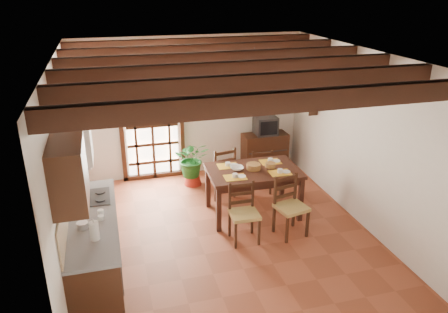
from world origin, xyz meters
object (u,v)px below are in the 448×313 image
object	(u,v)px
sideboard	(265,152)
potted_plant	(192,158)
kitchen_counter	(95,247)
chair_near_right	(290,217)
chair_far_right	(260,178)
chair_far_left	(221,180)
pendant_lamp	(253,94)
crt_tv	(266,125)
dining_table	(253,175)
chair_near_left	(244,223)

from	to	relation	value
sideboard	potted_plant	xyz separation A→B (m)	(-1.62, -0.33, 0.17)
kitchen_counter	potted_plant	xyz separation A→B (m)	(1.83, 2.49, 0.10)
chair_near_right	chair_far_right	size ratio (longest dim) A/B	1.09
chair_far_left	pendant_lamp	world-z (taller)	pendant_lamp
chair_near_right	crt_tv	bearing A→B (deg)	66.60
chair_near_right	chair_far_right	distance (m)	1.55
pendant_lamp	dining_table	bearing A→B (deg)	-90.00
dining_table	crt_tv	distance (m)	1.95
kitchen_counter	dining_table	bearing A→B (deg)	22.88
dining_table	sideboard	xyz separation A→B (m)	(0.86, 1.73, -0.32)
chair_near_right	kitchen_counter	bearing A→B (deg)	173.95
sideboard	chair_far_right	bearing A→B (deg)	-116.04
chair_far_right	chair_far_left	bearing A→B (deg)	5.59
chair_far_right	pendant_lamp	xyz separation A→B (m)	(-0.40, -0.66, 1.80)
chair_near_right	crt_tv	world-z (taller)	crt_tv
chair_far_right	sideboard	xyz separation A→B (m)	(0.45, 0.97, 0.12)
kitchen_counter	chair_far_right	size ratio (longest dim) A/B	2.54
potted_plant	chair_far_right	bearing A→B (deg)	-28.73
potted_plant	pendant_lamp	distance (m)	2.13
kitchen_counter	chair_far_left	size ratio (longest dim) A/B	2.29
pendant_lamp	kitchen_counter	bearing A→B (deg)	-155.27
chair_far_right	dining_table	bearing A→B (deg)	69.58
kitchen_counter	chair_near_right	xyz separation A→B (m)	(2.94, 0.30, -0.17)
dining_table	sideboard	size ratio (longest dim) A/B	1.67
sideboard	chair_near_left	bearing A→B (deg)	-117.76
chair_far_left	crt_tv	distance (m)	1.67
dining_table	chair_near_right	world-z (taller)	chair_near_right
kitchen_counter	chair_near_left	world-z (taller)	kitchen_counter
chair_far_left	pendant_lamp	xyz separation A→B (m)	(0.35, -0.69, 1.77)
dining_table	chair_far_right	distance (m)	0.97
chair_near_right	pendant_lamp	xyz separation A→B (m)	(-0.35, 0.89, 1.78)
chair_far_left	chair_far_right	size ratio (longest dim) A/B	1.11
chair_far_right	pendant_lamp	bearing A→B (deg)	66.14
chair_near_left	sideboard	distance (m)	2.80
dining_table	chair_near_right	xyz separation A→B (m)	(0.35, -0.79, -0.42)
chair_near_left	crt_tv	size ratio (longest dim) A/B	2.09
chair_near_right	potted_plant	bearing A→B (deg)	104.85
chair_far_left	chair_far_right	xyz separation A→B (m)	(0.75, -0.02, -0.03)
sideboard	pendant_lamp	bearing A→B (deg)	-118.64
dining_table	chair_near_right	bearing A→B (deg)	-64.18
dining_table	pendant_lamp	size ratio (longest dim) A/B	1.83
chair_far_right	crt_tv	world-z (taller)	crt_tv
chair_far_left	chair_far_right	world-z (taller)	chair_far_left
crt_tv	potted_plant	world-z (taller)	potted_plant
kitchen_counter	crt_tv	xyz separation A→B (m)	(3.45, 2.82, 0.51)
chair_near_left	chair_far_left	bearing A→B (deg)	89.17
sideboard	crt_tv	bearing A→B (deg)	-90.88
kitchen_counter	chair_near_right	world-z (taller)	kitchen_counter
potted_plant	chair_near_right	bearing A→B (deg)	-63.20
chair_far_left	kitchen_counter	bearing A→B (deg)	29.03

